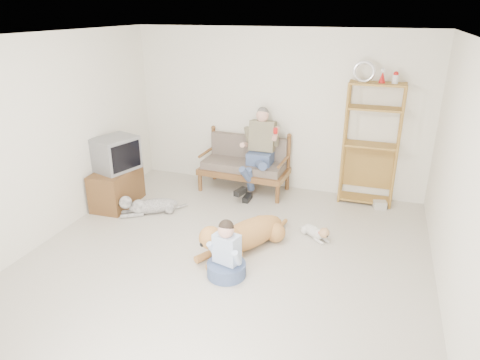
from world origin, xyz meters
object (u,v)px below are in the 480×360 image
(loveseat, at_px, (245,163))
(tv_stand, at_px, (117,187))
(etagere, at_px, (371,144))
(golden_retriever, at_px, (242,236))

(loveseat, xyz_separation_m, tv_stand, (-1.76, -1.28, -0.19))
(etagere, xyz_separation_m, golden_retriever, (-1.44, -2.08, -0.79))
(etagere, height_order, golden_retriever, etagere)
(loveseat, distance_m, golden_retriever, 2.08)
(etagere, xyz_separation_m, tv_stand, (-3.79, -1.39, -0.70))
(loveseat, xyz_separation_m, etagere, (2.03, 0.11, 0.51))
(etagere, distance_m, tv_stand, 4.09)
(etagere, bearing_deg, loveseat, -176.87)
(loveseat, relative_size, tv_stand, 1.67)
(etagere, relative_size, tv_stand, 2.45)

